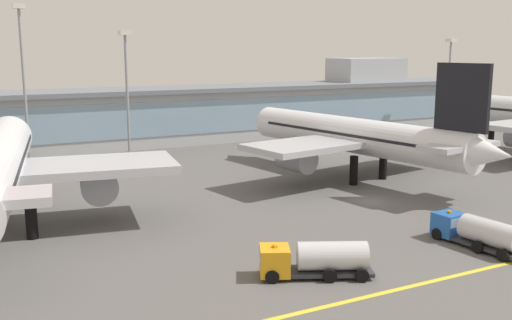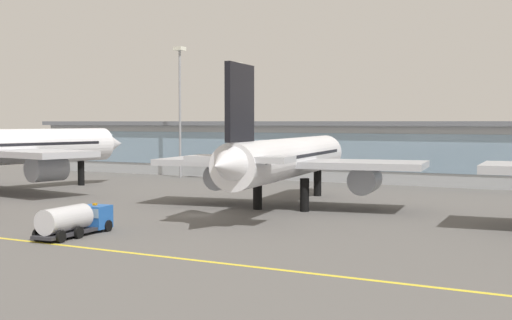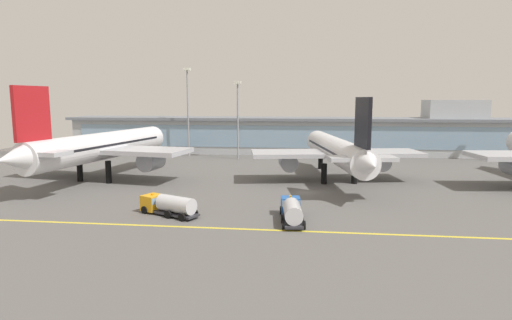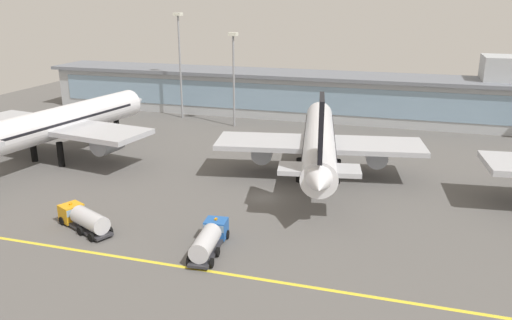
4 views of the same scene
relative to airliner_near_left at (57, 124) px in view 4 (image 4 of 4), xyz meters
The scene contains 9 objects.
ground_plane 41.52m from the airliner_near_left, ahead, with size 197.18×197.18×0.00m, color #5B5956.
taxiway_centreline_stripe 50.17m from the airliner_near_left, 35.72° to the right, with size 157.74×0.50×0.01m, color yellow.
terminal_building 63.22m from the airliner_near_left, 47.80° to the left, with size 143.84×14.00×15.87m.
airliner_near_left is the anchor object (origin of this frame).
airliner_near_right 46.54m from the airliner_near_left, ahead, with size 34.15×46.43×16.39m.
fuel_tanker_truck 32.46m from the airliner_near_left, 48.13° to the right, with size 9.21×6.11×2.90m.
baggage_tug_near 46.15m from the airliner_near_left, 32.40° to the right, with size 3.71×9.25×2.90m.
apron_light_mast_west 38.93m from the airliner_near_left, 79.13° to the left, with size 1.80×1.80×24.69m.
apron_light_mast_centre 39.97m from the airliner_near_left, 55.77° to the left, with size 1.80×1.80×20.81m.
Camera 4 is at (18.61, -66.49, 28.02)m, focal length 35.47 mm.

